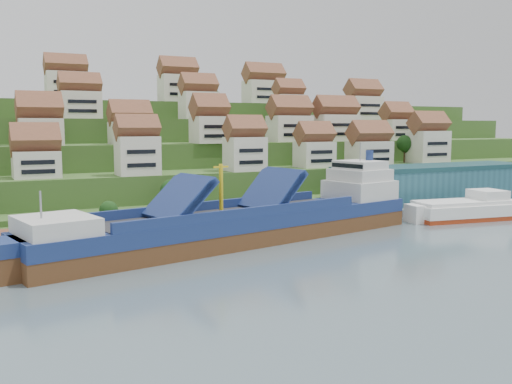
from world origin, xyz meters
TOP-DOWN VIEW (x-y plane):
  - ground at (0.00, 0.00)m, footprint 300.00×300.00m
  - quay at (20.00, 15.00)m, footprint 180.00×14.00m
  - pebble_beach at (-58.00, 12.00)m, footprint 45.00×20.00m
  - hillside at (0.00, 103.55)m, footprint 260.00×128.00m
  - hillside_village at (5.02, 60.36)m, footprint 152.86×62.52m
  - hillside_trees at (-7.16, 48.84)m, footprint 139.72×63.07m
  - warehouse at (52.00, 17.00)m, footprint 60.00×15.00m
  - flagpole at (18.11, 10.00)m, footprint 1.28×0.16m
  - cargo_ship at (-13.70, -0.43)m, footprint 85.98×30.00m
  - second_ship at (45.95, -0.38)m, footprint 27.91×13.68m

SIDE VIEW (x-z plane):
  - ground at x=0.00m, z-range 0.00..0.00m
  - pebble_beach at x=-58.00m, z-range 0.00..1.00m
  - quay at x=20.00m, z-range 0.00..2.20m
  - second_ship at x=45.95m, z-range -1.54..6.22m
  - cargo_ship at x=-13.70m, z-range -5.93..13.02m
  - flagpole at x=18.11m, z-range 2.88..10.88m
  - warehouse at x=52.00m, z-range 2.20..12.20m
  - hillside at x=0.00m, z-range -4.84..26.16m
  - hillside_trees at x=-7.16m, z-range 2.76..34.51m
  - hillside_village at x=5.02m, z-range 9.88..38.97m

